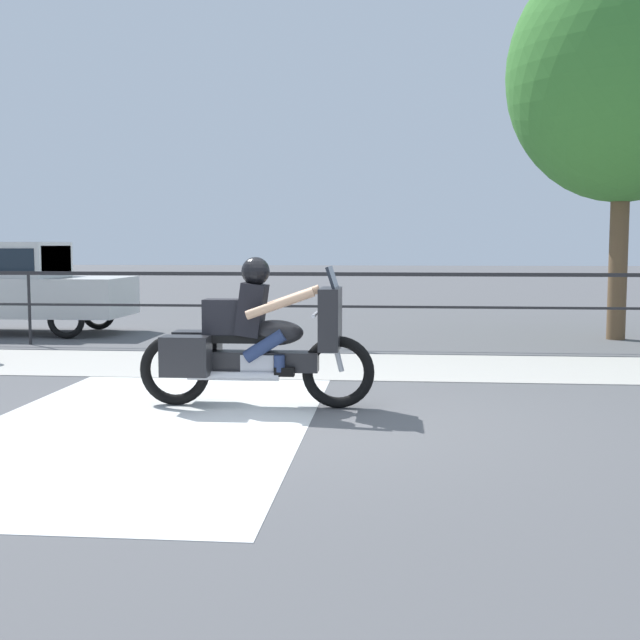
# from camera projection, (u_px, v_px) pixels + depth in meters

# --- Properties ---
(ground_plane) EXTENTS (120.00, 120.00, 0.00)m
(ground_plane) POSITION_uv_depth(u_px,v_px,m) (293.00, 419.00, 7.63)
(ground_plane) COLOR #565659
(sidewalk_band) EXTENTS (44.00, 2.40, 0.01)m
(sidewalk_band) POSITION_uv_depth(u_px,v_px,m) (324.00, 366.00, 11.00)
(sidewalk_band) COLOR #B7B2A8
(sidewalk_band) RESTS_ON ground
(crosswalk_band) EXTENTS (3.03, 6.00, 0.01)m
(crosswalk_band) POSITION_uv_depth(u_px,v_px,m) (150.00, 420.00, 7.55)
(crosswalk_band) COLOR silver
(crosswalk_band) RESTS_ON ground
(fence_railing) EXTENTS (36.00, 0.05, 1.22)m
(fence_railing) POSITION_uv_depth(u_px,v_px,m) (334.00, 289.00, 12.86)
(fence_railing) COLOR #232326
(fence_railing) RESTS_ON ground
(motorcycle) EXTENTS (2.43, 0.76, 1.53)m
(motorcycle) POSITION_uv_depth(u_px,v_px,m) (254.00, 340.00, 8.16)
(motorcycle) COLOR black
(motorcycle) RESTS_ON ground
(parked_car) EXTENTS (4.32, 1.71, 1.71)m
(parked_car) POSITION_uv_depth(u_px,v_px,m) (8.00, 282.00, 15.04)
(parked_car) COLOR silver
(parked_car) RESTS_ON ground
(tree_behind_sign) EXTENTS (4.00, 4.00, 6.80)m
(tree_behind_sign) POSITION_uv_depth(u_px,v_px,m) (625.00, 74.00, 13.73)
(tree_behind_sign) COLOR brown
(tree_behind_sign) RESTS_ON ground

